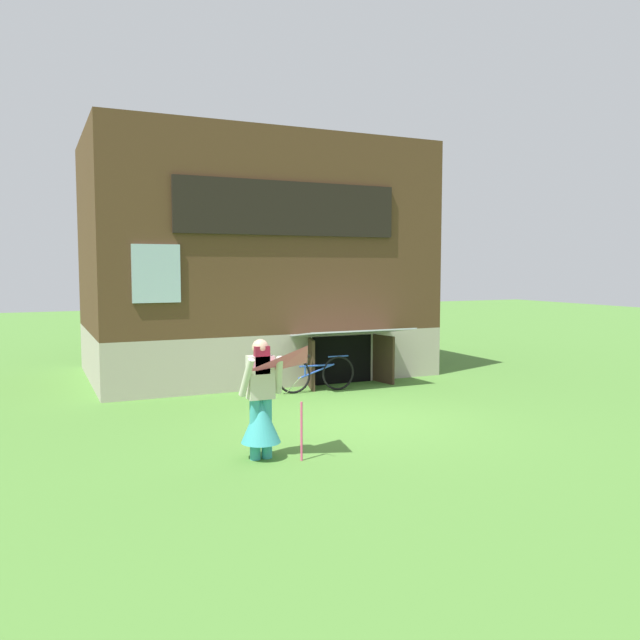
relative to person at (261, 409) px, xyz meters
name	(u,v)px	position (x,y,z in m)	size (l,w,h in m)	color
ground_plane	(356,418)	(2.19, 1.49, -0.66)	(60.00, 60.00, 0.00)	#4C7F33
log_house	(253,260)	(2.19, 6.81, 2.02)	(7.51, 5.77, 5.36)	#ADA393
person	(261,409)	(0.00, 0.00, 0.00)	(0.61, 0.52, 1.58)	teal
kite	(308,373)	(0.45, -0.51, 0.51)	(0.90, 0.96, 1.39)	#E54C7F
bicycle_blue	(316,374)	(2.50, 3.82, -0.30)	(1.66, 0.13, 0.76)	black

